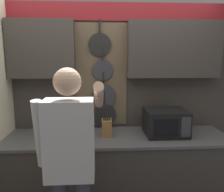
% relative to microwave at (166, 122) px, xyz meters
% --- Properties ---
extents(base_cabinet_counter, '(2.50, 0.68, 0.91)m').
position_rel_microwave_xyz_m(base_cabinet_counter, '(-0.55, -0.01, -0.60)').
color(base_cabinet_counter, '#38332D').
rests_on(base_cabinet_counter, ground_plane).
extents(back_wall_unit, '(3.07, 0.20, 2.41)m').
position_rel_microwave_xyz_m(back_wall_unit, '(-0.53, 0.29, 0.44)').
color(back_wall_unit, '#38332D').
rests_on(back_wall_unit, ground_plane).
extents(microwave, '(0.46, 0.38, 0.29)m').
position_rel_microwave_xyz_m(microwave, '(0.00, 0.00, 0.00)').
color(microwave, black).
rests_on(microwave, base_cabinet_counter).
extents(knife_block, '(0.11, 0.15, 0.27)m').
position_rel_microwave_xyz_m(knife_block, '(-0.67, 0.00, -0.05)').
color(knife_block, brown).
rests_on(knife_block, base_cabinet_counter).
extents(utensil_crock, '(0.11, 0.11, 0.36)m').
position_rel_microwave_xyz_m(utensil_crock, '(-1.32, 0.00, -0.05)').
color(utensil_crock, white).
rests_on(utensil_crock, base_cabinet_counter).
extents(person, '(0.54, 0.63, 1.71)m').
position_rel_microwave_xyz_m(person, '(-0.98, -0.72, -0.03)').
color(person, '#383842').
rests_on(person, ground_plane).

